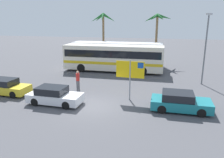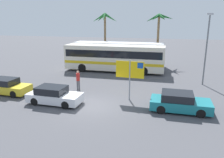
{
  "view_description": "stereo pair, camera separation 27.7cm",
  "coord_description": "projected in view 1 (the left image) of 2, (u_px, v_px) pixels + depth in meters",
  "views": [
    {
      "loc": [
        4.73,
        -14.55,
        6.22
      ],
      "look_at": [
        0.72,
        3.05,
        1.3
      ],
      "focal_mm": 35.52,
      "sensor_mm": 36.0,
      "label": 1
    },
    {
      "loc": [
        5.0,
        -14.49,
        6.22
      ],
      "look_at": [
        0.72,
        3.05,
        1.3
      ],
      "focal_mm": 35.52,
      "sensor_mm": 36.0,
      "label": 2
    }
  ],
  "objects": [
    {
      "name": "car_teal",
      "position": [
        180.0,
        102.0,
        15.4
      ],
      "size": [
        4.09,
        1.89,
        1.32
      ],
      "rotation": [
        0.0,
        0.0,
        -0.01
      ],
      "color": "#19757F",
      "rests_on": "ground"
    },
    {
      "name": "bus_rear_coach",
      "position": [
        117.0,
        53.0,
        29.7
      ],
      "size": [
        11.89,
        2.62,
        3.17
      ],
      "color": "white",
      "rests_on": "ground"
    },
    {
      "name": "ground",
      "position": [
        93.0,
        106.0,
        16.34
      ],
      "size": [
        120.0,
        120.0,
        0.0
      ],
      "primitive_type": "plane",
      "color": "#4C4C51"
    },
    {
      "name": "bus_front_coach",
      "position": [
        113.0,
        57.0,
        26.65
      ],
      "size": [
        11.89,
        2.62,
        3.17
      ],
      "color": "silver",
      "rests_on": "ground"
    },
    {
      "name": "palm_tree_seaside",
      "position": [
        103.0,
        23.0,
        33.61
      ],
      "size": [
        3.74,
        4.16,
        7.09
      ],
      "color": "brown",
      "rests_on": "ground"
    },
    {
      "name": "lamp_post_left_side",
      "position": [
        205.0,
        47.0,
        20.86
      ],
      "size": [
        0.56,
        0.2,
        6.72
      ],
      "color": "slate",
      "rests_on": "ground"
    },
    {
      "name": "palm_tree_inland",
      "position": [
        157.0,
        23.0,
        30.77
      ],
      "size": [
        3.83,
        3.75,
        6.92
      ],
      "color": "brown",
      "rests_on": "ground"
    },
    {
      "name": "ferry_sign",
      "position": [
        131.0,
        71.0,
        17.03
      ],
      "size": [
        2.2,
        0.16,
        3.2
      ],
      "rotation": [
        0.0,
        0.0,
        -0.04
      ],
      "color": "gray",
      "rests_on": "ground"
    },
    {
      "name": "car_yellow",
      "position": [
        6.0,
        87.0,
        18.78
      ],
      "size": [
        3.98,
        1.81,
        1.32
      ],
      "rotation": [
        0.0,
        0.0,
        -0.04
      ],
      "color": "yellow",
      "rests_on": "ground"
    },
    {
      "name": "pedestrian_near_sign",
      "position": [
        78.0,
        79.0,
        19.78
      ],
      "size": [
        0.32,
        0.32,
        1.77
      ],
      "rotation": [
        0.0,
        0.0,
        5.64
      ],
      "color": "#4C4C51",
      "rests_on": "ground"
    },
    {
      "name": "car_white",
      "position": [
        54.0,
        96.0,
        16.62
      ],
      "size": [
        4.11,
        1.83,
        1.32
      ],
      "rotation": [
        0.0,
        0.0,
        -0.04
      ],
      "color": "silver",
      "rests_on": "ground"
    }
  ]
}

